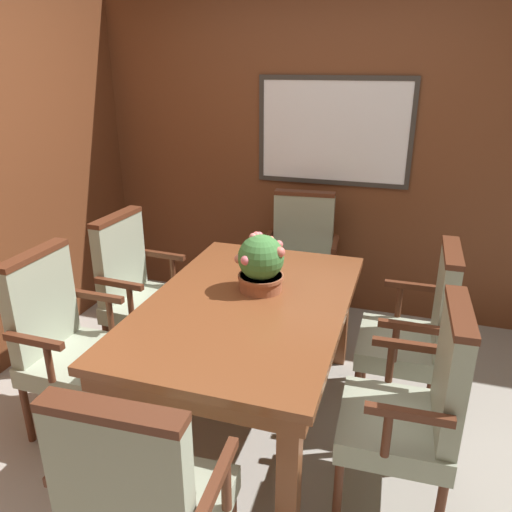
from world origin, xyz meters
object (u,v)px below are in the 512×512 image
Objects in this scene: chair_right_far at (418,328)px; chair_right_near at (416,404)px; dining_table at (248,317)px; chair_head_near at (143,503)px; chair_left_far at (138,286)px; chair_head_far at (301,257)px; chair_left_near at (65,338)px; potted_plant at (261,264)px.

chair_right_near is at bearing -0.44° from chair_right_far.
chair_head_near reaches higher than dining_table.
chair_head_far is at bearing -43.37° from chair_left_far.
chair_right_far is at bearing -49.91° from chair_head_far.
chair_head_near is at bearing -130.49° from chair_left_near.
chair_left_near is (-0.92, -0.35, -0.10)m from dining_table.
chair_right_far is at bearing 20.74° from dining_table.
chair_head_far is at bearing 90.27° from potted_plant.
potted_plant reaches higher than chair_head_near.
chair_right_far is 0.70m from chair_right_near.
potted_plant reaches higher than chair_left_far.
chair_left_far is 1.00× the size of chair_head_far.
chair_head_near is at bearing -88.86° from dining_table.
chair_left_near is at bearing -151.70° from potted_plant.
chair_head_far is 1.10m from potted_plant.
chair_head_near is at bearing -94.89° from chair_head_far.
chair_left_far is (-0.88, 0.35, -0.10)m from dining_table.
chair_left_far is 3.13× the size of potted_plant.
chair_head_near and chair_left_near have the same top height.
chair_right_near is (1.76, -0.71, 0.00)m from chair_left_far.
potted_plant is at bearing 80.48° from dining_table.
chair_head_near and chair_right_far have the same top height.
dining_table is at bearing -114.12° from chair_right_near.
chair_head_near is 1.77m from chair_left_far.
chair_right_near is at bearing -65.94° from chair_head_far.
potted_plant reaches higher than dining_table.
chair_head_near is 1.19m from chair_right_near.
chair_head_far is at bearing 88.98° from dining_table.
chair_head_near is at bearing -30.16° from chair_right_far.
chair_left_far and chair_right_near have the same top height.
chair_right_near is at bearing -89.58° from chair_left_near.
chair_right_far is at bearing 177.92° from chair_right_near.
chair_right_near is (-0.00, -0.70, 0.00)m from chair_right_far.
chair_head_near is 1.00× the size of chair_left_near.
chair_right_near is at bearing -108.72° from chair_left_far.
chair_head_near is 1.00× the size of chair_right_near.
dining_table is at bearing -95.96° from chair_head_far.
dining_table is at bearing -99.52° from potted_plant.
potted_plant is (-0.86, -0.18, 0.35)m from chair_right_far.
chair_right_far is (0.87, -0.86, 0.00)m from chair_head_far.
chair_right_near is (0.86, -1.56, 0.00)m from chair_head_far.
chair_head_near and chair_right_near have the same top height.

